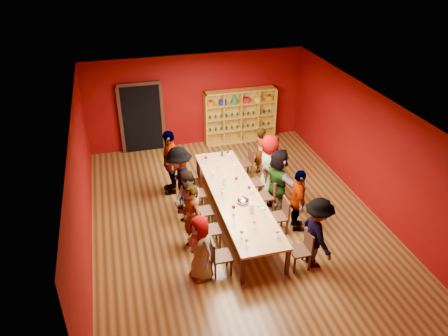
{
  "coord_description": "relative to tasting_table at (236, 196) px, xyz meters",
  "views": [
    {
      "loc": [
        -2.59,
        -8.52,
        6.58
      ],
      "look_at": [
        -0.13,
        0.64,
        1.15
      ],
      "focal_mm": 35.0,
      "sensor_mm": 36.0,
      "label": 1
    }
  ],
  "objects": [
    {
      "name": "room_shell",
      "position": [
        0.0,
        0.0,
        0.8
      ],
      "size": [
        7.1,
        9.1,
        3.04
      ],
      "color": "#513215",
      "rests_on": "ground"
    },
    {
      "name": "tasting_table",
      "position": [
        0.0,
        0.0,
        0.0
      ],
      "size": [
        1.1,
        4.5,
        0.75
      ],
      "color": "#B17A49",
      "rests_on": "ground"
    },
    {
      "name": "doorway",
      "position": [
        -1.8,
        4.43,
        0.42
      ],
      "size": [
        1.4,
        0.17,
        2.3
      ],
      "color": "black",
      "rests_on": "ground"
    },
    {
      "name": "shelving_unit",
      "position": [
        1.4,
        4.32,
        0.28
      ],
      "size": [
        2.4,
        0.4,
        1.8
      ],
      "color": "gold",
      "rests_on": "ground"
    },
    {
      "name": "chair_person_left_0",
      "position": [
        -0.91,
        -1.73,
        -0.2
      ],
      "size": [
        0.42,
        0.42,
        0.89
      ],
      "color": "black",
      "rests_on": "ground"
    },
    {
      "name": "person_left_0",
      "position": [
        -1.26,
        -1.73,
        0.05
      ],
      "size": [
        0.65,
        0.83,
        1.5
      ],
      "primitive_type": "imported",
      "rotation": [
        0.0,
        0.0,
        -1.18
      ],
      "color": "tan",
      "rests_on": "ground"
    },
    {
      "name": "chair_person_left_1",
      "position": [
        -0.91,
        -0.81,
        -0.2
      ],
      "size": [
        0.42,
        0.42,
        0.89
      ],
      "color": "black",
      "rests_on": "ground"
    },
    {
      "name": "person_left_1",
      "position": [
        -1.26,
        -0.81,
        0.13
      ],
      "size": [
        0.6,
        0.7,
        1.66
      ],
      "primitive_type": "imported",
      "rotation": [
        0.0,
        0.0,
        -1.28
      ],
      "color": "#D08B95",
      "rests_on": "ground"
    },
    {
      "name": "chair_person_left_2",
      "position": [
        -0.91,
        -0.05,
        -0.2
      ],
      "size": [
        0.42,
        0.42,
        0.89
      ],
      "color": "black",
      "rests_on": "ground"
    },
    {
      "name": "person_left_2",
      "position": [
        -1.2,
        -0.05,
        0.09
      ],
      "size": [
        0.58,
        0.84,
        1.57
      ],
      "primitive_type": "imported",
      "rotation": [
        0.0,
        0.0,
        -1.34
      ],
      "color": "silver",
      "rests_on": "ground"
    },
    {
      "name": "chair_person_left_3",
      "position": [
        -0.91,
        0.74,
        -0.2
      ],
      "size": [
        0.42,
        0.42,
        0.89
      ],
      "color": "black",
      "rests_on": "ground"
    },
    {
      "name": "person_left_3",
      "position": [
        -1.25,
        0.74,
        0.2
      ],
      "size": [
        0.61,
        1.21,
        1.8
      ],
      "primitive_type": "imported",
      "rotation": [
        0.0,
        0.0,
        -1.69
      ],
      "color": "#6093C7",
      "rests_on": "ground"
    },
    {
      "name": "chair_person_left_4",
      "position": [
        -0.91,
        1.72,
        -0.2
      ],
      "size": [
        0.42,
        0.42,
        0.89
      ],
      "color": "black",
      "rests_on": "ground"
    },
    {
      "name": "person_left_4",
      "position": [
        -1.33,
        1.72,
        0.22
      ],
      "size": [
        0.56,
        1.11,
        1.84
      ],
      "primitive_type": "imported",
      "rotation": [
        0.0,
        0.0,
        -1.64
      ],
      "color": "#C68492",
      "rests_on": "ground"
    },
    {
      "name": "chair_person_right_0",
      "position": [
        0.91,
        -2.0,
        -0.2
      ],
      "size": [
        0.42,
        0.42,
        0.89
      ],
      "color": "black",
      "rests_on": "ground"
    },
    {
      "name": "person_right_0",
      "position": [
        1.19,
        -2.0,
        0.13
      ],
      "size": [
        0.49,
        1.09,
        1.67
      ],
      "primitive_type": "imported",
      "rotation": [
        0.0,
        0.0,
        1.61
      ],
      "color": "#5683B2",
      "rests_on": "ground"
    },
    {
      "name": "chair_person_right_1",
      "position": [
        0.91,
        -0.73,
        -0.2
      ],
      "size": [
        0.42,
        0.42,
        0.89
      ],
      "color": "black",
      "rests_on": "ground"
    },
    {
      "name": "person_right_1",
      "position": [
        1.31,
        -0.73,
        0.11
      ],
      "size": [
        0.64,
        1.02,
        1.61
      ],
      "primitive_type": "imported",
      "rotation": [
        0.0,
        0.0,
        1.34
      ],
      "color": "#BD7F8C",
      "rests_on": "ground"
    },
    {
      "name": "chair_person_right_2",
      "position": [
        0.91,
        0.18,
        -0.2
      ],
      "size": [
        0.42,
        0.42,
        0.89
      ],
      "color": "black",
      "rests_on": "ground"
    },
    {
      "name": "person_right_2",
      "position": [
        1.16,
        0.18,
        0.16
      ],
      "size": [
        0.96,
        1.65,
        1.71
      ],
      "primitive_type": "imported",
      "rotation": [
        0.0,
        0.0,
        1.91
      ],
      "color": "#131735",
      "rests_on": "ground"
    },
    {
      "name": "chair_person_right_3",
      "position": [
        0.91,
        0.86,
        -0.2
      ],
      "size": [
        0.42,
        0.42,
        0.89
      ],
      "color": "black",
      "rests_on": "ground"
    },
    {
      "name": "person_right_3",
      "position": [
        1.17,
        0.86,
        0.19
      ],
      "size": [
        0.63,
        0.95,
        1.78
      ],
      "primitive_type": "imported",
      "rotation": [
        0.0,
        0.0,
        1.38
      ],
      "color": "#131636",
      "rests_on": "ground"
    },
    {
      "name": "chair_person_right_4",
      "position": [
        0.91,
        1.95,
        -0.2
      ],
      "size": [
        0.42,
        0.42,
        0.89
      ],
      "color": "black",
      "rests_on": "ground"
    },
    {
      "name": "person_right_4",
      "position": [
        1.33,
        1.95,
        0.05
      ],
      "size": [
        0.49,
        0.61,
        1.5
      ],
      "primitive_type": "imported",
      "rotation": [
        0.0,
        0.0,
        1.74
      ],
      "color": "silver",
      "rests_on": "ground"
    },
    {
      "name": "wine_glass_0",
      "position": [
        -0.36,
        1.71,
        0.21
      ],
      "size": [
        0.09,
        0.09,
        0.22
      ],
      "color": "white",
      "rests_on": "tasting_table"
    },
    {
      "name": "wine_glass_1",
      "position": [
        -0.36,
        -1.64,
        0.21
      ],
      "size": [
        0.09,
        0.09,
        0.22
      ],
      "color": "white",
      "rests_on": "tasting_table"
    },
    {
      "name": "wine_glass_2",
      "position": [
        -0.37,
        1.91,
        0.19
      ],
      "size": [
        0.08,
        0.08,
        0.19
      ],
      "color": "white",
      "rests_on": "tasting_table"
    },
    {
      "name": "wine_glass_3",
      "position": [
        -0.32,
        0.91,
        0.2
      ],
      "size": [
        0.08,
        0.08,
        0.2
      ],
      "color": "white",
      "rests_on": "tasting_table"
    },
    {
      "name": "wine_glass_4",
      "position": [
        -0.28,
        -0.74,
        0.21
      ],
      "size": [
        0.09,
        0.09,
        0.22
      ],
      "color": "white",
      "rests_on": "tasting_table"
    },
    {
      "name": "wine_glass_5",
      "position": [
        -0.15,
        1.25,
        0.18
      ],
      "size": [
        0.07,
        0.07,
        0.18
      ],
      "color": "white",
      "rests_on": "tasting_table"
    },
    {
      "name": "wine_glass_6",
      "position": [
        -0.35,
        -0.04,
        0.18
      ],
      "size": [
        0.07,
        0.07,
        0.18
      ],
      "color": "white",
      "rests_on": "tasting_table"
    },
    {
      "name": "wine_glass_7",
      "position": [
        0.32,
        -0.02,
        0.19
      ],
      "size": [
        0.08,
        0.08,
        0.19
      ],
      "color": "white",
      "rests_on": "tasting_table"
    },
    {
      "name": "wine_glass_8",
      "position": [
        0.35,
        -1.0,
        0.21
      ],
      "size": [
        0.09,
        0.09,
        0.22
      ],
      "color": "white",
      "rests_on": "tasting_table"
    },
    {
      "name": "wine_glass_9",
      "position": [
        -0.37,
        0.84,
        0.19
      ],
      "size": [
        0.08,
        0.08,
        0.2
      ],
      "color": "white",
      "rests_on": "tasting_table"
    },
    {
      "name": "wine_glass_10",
      "position": [
        -0.31,
        0.09,
        0.2
      ],
      "size": [
        0.08,
        0.08,
        0.2
      ],
      "color": "white",
      "rests_on": "tasting_table"
    },
    {
      "name": "wine_glass_11",
      "position": [
        0.33,
        1.92,
        0.19
      ],
      "size": [
        0.08,
        0.08,
        0.19
      ],
      "color": "white",
      "rests_on": "tasting_table"
    },
    {
      "name": "wine_glass_12",
      "position": [
        -0.36,
        -1.02,
        0.21
      ],
      "size": [
        0.09,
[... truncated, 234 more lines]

